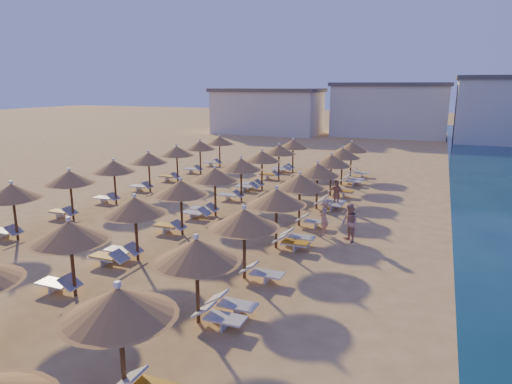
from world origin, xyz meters
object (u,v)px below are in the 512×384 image
at_px(parasol_row_east, 289,190).
at_px(beachgoer_b, 350,223).
at_px(beachgoer_a, 324,217).
at_px(beachgoer_c, 336,194).
at_px(parasol_row_west, 199,182).

height_order(parasol_row_east, beachgoer_b, parasol_row_east).
distance_m(beachgoer_a, beachgoer_c, 5.05).
distance_m(beachgoer_b, beachgoer_a, 1.46).
bearing_deg(beachgoer_a, beachgoer_c, 178.32).
bearing_deg(beachgoer_a, beachgoer_b, 58.39).
bearing_deg(beachgoer_b, beachgoer_c, 157.75).
height_order(parasol_row_east, beachgoer_a, parasol_row_east).
bearing_deg(parasol_row_east, beachgoer_a, 29.70).
distance_m(parasol_row_west, beachgoer_b, 7.70).
xyz_separation_m(beachgoer_b, beachgoer_a, (-1.33, 0.60, -0.05)).
xyz_separation_m(parasol_row_east, beachgoer_c, (0.99, 5.87, -1.44)).
distance_m(beachgoer_b, beachgoer_c, 5.92).
xyz_separation_m(parasol_row_west, beachgoer_a, (6.24, 0.85, -1.42)).
relative_size(parasol_row_west, beachgoer_b, 19.31).
xyz_separation_m(parasol_row_east, parasol_row_west, (-4.75, 0.00, 0.00)).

